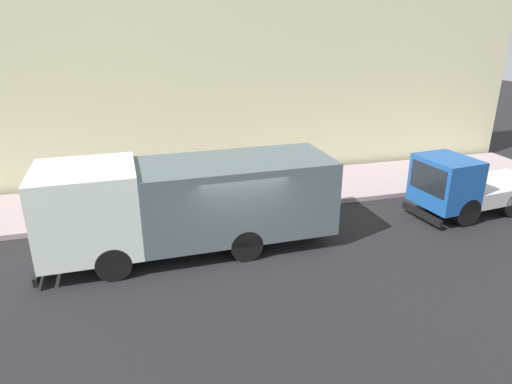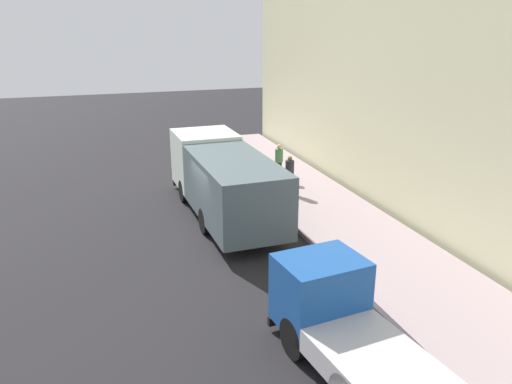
{
  "view_description": "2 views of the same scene",
  "coord_description": "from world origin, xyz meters",
  "px_view_note": "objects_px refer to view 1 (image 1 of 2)",
  "views": [
    {
      "loc": [
        -11.52,
        2.73,
        6.54
      ],
      "look_at": [
        1.55,
        -0.85,
        1.39
      ],
      "focal_mm": 31.64,
      "sensor_mm": 36.0,
      "label": 1
    },
    {
      "loc": [
        -3.92,
        -17.11,
        7.46
      ],
      "look_at": [
        1.53,
        -0.7,
        1.61
      ],
      "focal_mm": 35.66,
      "sensor_mm": 36.0,
      "label": 2
    }
  ],
  "objects_px": {
    "traffic_cone_orange": "(45,215)",
    "pedestrian_walking": "(142,184)",
    "small_flatbed_truck": "(466,186)",
    "pedestrian_standing": "(82,186)",
    "large_utility_truck": "(188,201)"
  },
  "relations": [
    {
      "from": "traffic_cone_orange",
      "to": "pedestrian_walking",
      "type": "bearing_deg",
      "value": -76.38
    },
    {
      "from": "pedestrian_standing",
      "to": "traffic_cone_orange",
      "type": "relative_size",
      "value": 2.35
    },
    {
      "from": "large_utility_truck",
      "to": "pedestrian_walking",
      "type": "relative_size",
      "value": 5.01
    },
    {
      "from": "large_utility_truck",
      "to": "pedestrian_standing",
      "type": "distance_m",
      "value": 4.92
    },
    {
      "from": "pedestrian_walking",
      "to": "traffic_cone_orange",
      "type": "xyz_separation_m",
      "value": [
        -0.77,
        3.18,
        -0.53
      ]
    },
    {
      "from": "large_utility_truck",
      "to": "pedestrian_standing",
      "type": "relative_size",
      "value": 4.91
    },
    {
      "from": "small_flatbed_truck",
      "to": "pedestrian_standing",
      "type": "xyz_separation_m",
      "value": [
        3.46,
        13.17,
        0.06
      ]
    },
    {
      "from": "traffic_cone_orange",
      "to": "small_flatbed_truck",
      "type": "bearing_deg",
      "value": -99.58
    },
    {
      "from": "small_flatbed_truck",
      "to": "traffic_cone_orange",
      "type": "relative_size",
      "value": 6.96
    },
    {
      "from": "pedestrian_walking",
      "to": "pedestrian_standing",
      "type": "height_order",
      "value": "pedestrian_standing"
    },
    {
      "from": "large_utility_truck",
      "to": "pedestrian_walking",
      "type": "bearing_deg",
      "value": 19.25
    },
    {
      "from": "pedestrian_walking",
      "to": "pedestrian_standing",
      "type": "bearing_deg",
      "value": -71.9
    },
    {
      "from": "small_flatbed_truck",
      "to": "traffic_cone_orange",
      "type": "bearing_deg",
      "value": 73.82
    },
    {
      "from": "small_flatbed_truck",
      "to": "traffic_cone_orange",
      "type": "distance_m",
      "value": 14.52
    },
    {
      "from": "pedestrian_standing",
      "to": "traffic_cone_orange",
      "type": "xyz_separation_m",
      "value": [
        -1.05,
        1.14,
        -0.55
      ]
    }
  ]
}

